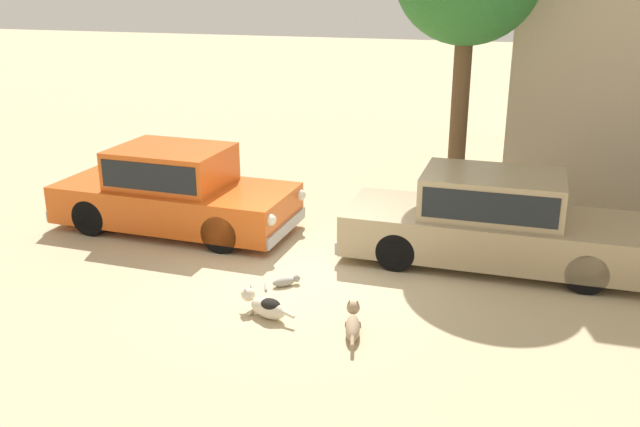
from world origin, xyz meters
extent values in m
plane|color=tan|center=(0.00, 0.00, 0.00)|extent=(80.00, 80.00, 0.00)
cube|color=#D15619|center=(-2.91, 1.19, 0.48)|extent=(4.32, 1.94, 0.67)
cube|color=#D15619|center=(-2.96, 1.19, 1.16)|extent=(2.01, 1.60, 0.68)
cube|color=black|center=(-2.96, 1.19, 1.17)|extent=(1.86, 1.62, 0.48)
cube|color=#999BA0|center=(-0.81, 1.10, 0.26)|extent=(0.19, 1.74, 0.20)
cube|color=#999BA0|center=(-5.02, 1.27, 0.26)|extent=(0.19, 1.74, 0.20)
sphere|color=silver|center=(-0.75, 1.81, 0.64)|extent=(0.20, 0.20, 0.20)
sphere|color=silver|center=(-0.81, 0.40, 0.64)|extent=(0.20, 0.20, 0.20)
cube|color=red|center=(-4.99, 2.03, 0.65)|extent=(0.05, 0.18, 0.18)
cube|color=red|center=(-5.05, 0.50, 0.65)|extent=(0.05, 0.18, 0.18)
cylinder|color=black|center=(-1.61, 1.92, 0.33)|extent=(0.66, 0.23, 0.65)
cylinder|color=black|center=(-1.67, 0.35, 0.33)|extent=(0.66, 0.23, 0.65)
cylinder|color=black|center=(-4.16, 2.02, 0.33)|extent=(0.66, 0.23, 0.65)
cylinder|color=black|center=(-4.22, 0.45, 0.33)|extent=(0.66, 0.23, 0.65)
cube|color=tan|center=(2.65, 1.17, 0.48)|extent=(4.68, 1.74, 0.66)
cube|color=tan|center=(2.61, 1.17, 1.14)|extent=(2.16, 1.47, 0.67)
cube|color=black|center=(2.61, 1.17, 1.15)|extent=(1.99, 1.50, 0.47)
cube|color=#999BA0|center=(0.34, 1.20, 0.26)|extent=(0.14, 1.65, 0.20)
cube|color=red|center=(0.35, 1.92, 0.65)|extent=(0.04, 0.18, 0.18)
cube|color=red|center=(0.34, 0.48, 0.65)|extent=(0.04, 0.18, 0.18)
cylinder|color=black|center=(4.06, 1.89, 0.31)|extent=(0.62, 0.21, 0.62)
cylinder|color=black|center=(4.04, 0.41, 0.31)|extent=(0.62, 0.21, 0.62)
cylinder|color=black|center=(1.27, 1.93, 0.31)|extent=(0.62, 0.21, 0.62)
cylinder|color=black|center=(1.25, 0.45, 0.31)|extent=(0.62, 0.21, 0.62)
cylinder|color=beige|center=(-0.37, -1.61, 0.03)|extent=(0.09, 0.11, 0.06)
cylinder|color=beige|center=(-0.32, -1.48, 0.03)|extent=(0.09, 0.11, 0.06)
ellipsoid|color=beige|center=(-0.11, -1.63, 0.14)|extent=(0.61, 0.41, 0.27)
ellipsoid|color=black|center=(-0.07, -1.64, 0.21)|extent=(0.36, 0.31, 0.15)
sphere|color=beige|center=(-0.43, -1.51, 0.25)|extent=(0.19, 0.19, 0.19)
cone|color=beige|center=(-0.53, -1.48, 0.23)|extent=(0.13, 0.13, 0.11)
cone|color=beige|center=(-0.45, -1.57, 0.33)|extent=(0.09, 0.09, 0.09)
cone|color=beige|center=(-0.41, -1.46, 0.33)|extent=(0.09, 0.09, 0.09)
cylinder|color=beige|center=(0.22, -1.74, 0.15)|extent=(0.21, 0.11, 0.08)
cylinder|color=#997F60|center=(0.99, -1.54, 0.03)|extent=(0.11, 0.08, 0.06)
cylinder|color=#997F60|center=(1.10, -1.51, 0.03)|extent=(0.11, 0.08, 0.06)
ellipsoid|color=#997F60|center=(1.11, -1.79, 0.11)|extent=(0.32, 0.64, 0.23)
sphere|color=#997F60|center=(1.03, -1.43, 0.21)|extent=(0.18, 0.18, 0.18)
cone|color=#997F60|center=(1.01, -1.34, 0.20)|extent=(0.12, 0.12, 0.10)
cone|color=#997F60|center=(0.97, -1.45, 0.29)|extent=(0.07, 0.07, 0.08)
cone|color=#997F60|center=(1.08, -1.42, 0.29)|extent=(0.07, 0.07, 0.08)
cylinder|color=#997F60|center=(1.20, -2.16, 0.14)|extent=(0.10, 0.22, 0.06)
ellipsoid|color=gray|center=(-0.23, -0.63, 0.07)|extent=(0.36, 0.33, 0.14)
sphere|color=gray|center=(-0.07, -0.50, 0.09)|extent=(0.11, 0.11, 0.11)
cone|color=gray|center=(-0.09, -0.48, 0.14)|extent=(0.05, 0.05, 0.04)
cone|color=gray|center=(-0.05, -0.52, 0.14)|extent=(0.05, 0.05, 0.04)
cylinder|color=gray|center=(-0.46, -0.78, 0.02)|extent=(0.11, 0.22, 0.04)
cylinder|color=brown|center=(1.84, 3.12, 1.73)|extent=(0.32, 0.32, 3.45)
camera|label=1|loc=(2.94, -9.48, 4.40)|focal=38.98mm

